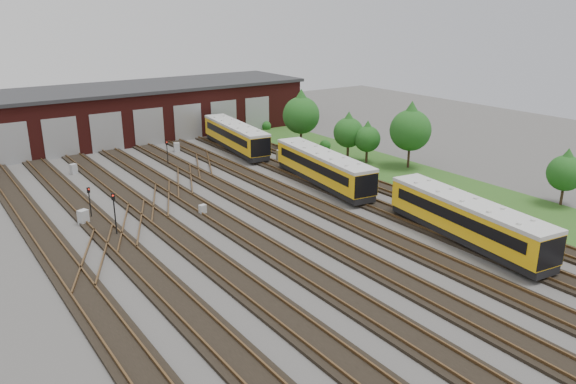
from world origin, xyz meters
TOP-DOWN VIEW (x-y plane):
  - ground at (0.00, 0.00)m, footprint 120.00×120.00m
  - track_network at (-0.17, 0.59)m, footprint 30.40×70.00m
  - maintenance_shed at (-0.01, 39.97)m, footprint 51.00×12.50m
  - grass_verge at (19.00, 10.00)m, footprint 8.00×55.00m
  - metro_train at (10.00, 9.81)m, footprint 4.11×45.75m
  - signal_mast_0 at (-10.01, 13.45)m, footprint 0.24×0.22m
  - signal_mast_1 at (-9.57, 8.84)m, footprint 0.28×0.27m
  - signal_mast_2 at (1.12, 24.47)m, footprint 0.24×0.23m
  - signal_mast_3 at (9.45, 13.39)m, footprint 0.26×0.25m
  - relay_cabinet_0 at (-10.84, 12.55)m, footprint 0.85×0.79m
  - relay_cabinet_1 at (-7.74, 26.91)m, footprint 0.71×0.64m
  - relay_cabinet_2 at (-2.54, 9.21)m, footprint 0.56×0.48m
  - relay_cabinet_3 at (4.32, 29.38)m, footprint 0.74×0.68m
  - relay_cabinet_4 at (11.99, 19.81)m, footprint 0.64×0.53m
  - tree_0 at (16.58, 22.23)m, footprint 4.21×4.21m
  - tree_1 at (17.88, 15.51)m, footprint 3.18×3.18m
  - tree_2 at (20.92, 9.58)m, footprint 4.15×4.15m
  - tree_3 at (18.75, 13.48)m, footprint 2.74×2.74m
  - tree_4 at (22.89, -5.71)m, footprint 2.95×2.95m
  - bush_0 at (16.00, 3.48)m, footprint 1.32×1.32m
  - bush_1 at (18.89, 20.65)m, footprint 1.29×1.29m
  - bush_2 at (19.34, 33.89)m, footprint 1.30×1.30m

SIDE VIEW (x-z plane):
  - ground at x=0.00m, z-range 0.00..0.00m
  - grass_verge at x=19.00m, z-range 0.00..0.05m
  - track_network at x=-0.17m, z-range -0.06..0.27m
  - relay_cabinet_2 at x=-2.54m, z-range 0.00..0.85m
  - relay_cabinet_1 at x=-7.74m, z-range 0.00..1.00m
  - relay_cabinet_3 at x=4.32m, z-range 0.00..1.04m
  - relay_cabinet_4 at x=11.99m, z-range 0.00..1.07m
  - relay_cabinet_0 at x=-10.84m, z-range 0.00..1.14m
  - bush_1 at x=18.89m, z-range 0.00..1.29m
  - bush_2 at x=19.34m, z-range 0.00..1.30m
  - bush_0 at x=16.00m, z-range 0.00..1.32m
  - signal_mast_0 at x=-10.01m, z-range 0.37..2.91m
  - signal_mast_2 at x=1.12m, z-range 0.37..2.99m
  - metro_train at x=10.00m, z-range 0.36..3.16m
  - signal_mast_3 at x=9.45m, z-range 0.43..3.51m
  - signal_mast_1 at x=-9.57m, z-range 0.44..3.70m
  - tree_3 at x=18.75m, z-range 0.64..5.18m
  - tree_4 at x=22.89m, z-range 0.70..5.58m
  - maintenance_shed at x=-0.01m, z-range 0.03..6.38m
  - tree_1 at x=17.88m, z-range 0.75..6.02m
  - tree_2 at x=20.92m, z-range 0.98..7.85m
  - tree_0 at x=16.58m, z-range 0.99..7.96m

